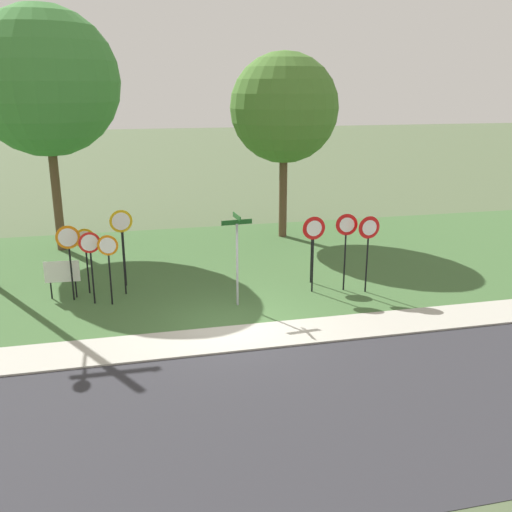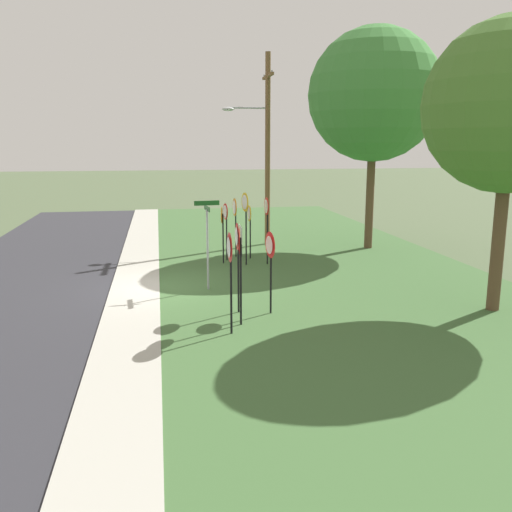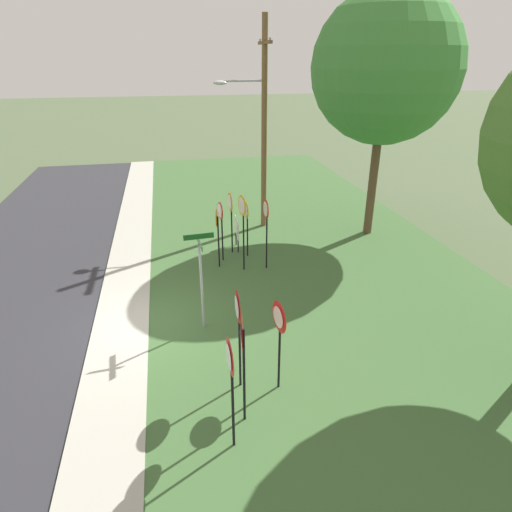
{
  "view_description": "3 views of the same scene",
  "coord_description": "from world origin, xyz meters",
  "px_view_note": "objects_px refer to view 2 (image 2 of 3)",
  "views": [
    {
      "loc": [
        -2.77,
        -14.68,
        6.64
      ],
      "look_at": [
        1.25,
        2.47,
        1.33
      ],
      "focal_mm": 39.67,
      "sensor_mm": 36.0,
      "label": 1
    },
    {
      "loc": [
        17.94,
        0.07,
        4.78
      ],
      "look_at": [
        0.73,
        3.13,
        1.15
      ],
      "focal_mm": 38.54,
      "sensor_mm": 36.0,
      "label": 2
    },
    {
      "loc": [
        11.21,
        0.9,
        7.25
      ],
      "look_at": [
        -0.89,
        3.42,
        1.52
      ],
      "focal_mm": 30.53,
      "sensor_mm": 36.0,
      "label": 3
    }
  ],
  "objects_px": {
    "stop_sign_far_left": "(226,220)",
    "yield_sign_near_left": "(237,246)",
    "stop_sign_near_left": "(267,216)",
    "yield_sign_far_right": "(270,253)",
    "utility_pole": "(265,143)",
    "stop_sign_far_right": "(245,213)",
    "stop_sign_center_tall": "(235,214)",
    "yield_sign_far_left": "(230,258)",
    "oak_tree_left": "(374,95)",
    "stop_sign_far_center": "(250,221)",
    "yield_sign_near_right": "(239,252)",
    "street_name_post": "(207,237)",
    "stop_sign_near_right": "(222,223)",
    "oak_tree_right": "(511,107)",
    "notice_board": "(241,236)"
  },
  "relations": [
    {
      "from": "stop_sign_far_right",
      "to": "utility_pole",
      "type": "xyz_separation_m",
      "value": [
        -4.35,
        1.6,
        2.62
      ]
    },
    {
      "from": "yield_sign_far_right",
      "to": "notice_board",
      "type": "height_order",
      "value": "yield_sign_far_right"
    },
    {
      "from": "yield_sign_near_right",
      "to": "street_name_post",
      "type": "bearing_deg",
      "value": -161.54
    },
    {
      "from": "yield_sign_near_left",
      "to": "yield_sign_near_right",
      "type": "bearing_deg",
      "value": -5.34
    },
    {
      "from": "yield_sign_far_right",
      "to": "utility_pole",
      "type": "distance_m",
      "value": 11.23
    },
    {
      "from": "stop_sign_near_left",
      "to": "stop_sign_center_tall",
      "type": "xyz_separation_m",
      "value": [
        -1.66,
        -1.02,
        -0.11
      ]
    },
    {
      "from": "stop_sign_far_center",
      "to": "yield_sign_near_right",
      "type": "relative_size",
      "value": 0.84
    },
    {
      "from": "oak_tree_right",
      "to": "stop_sign_far_right",
      "type": "bearing_deg",
      "value": -139.3
    },
    {
      "from": "yield_sign_near_left",
      "to": "stop_sign_near_left",
      "type": "bearing_deg",
      "value": 161.01
    },
    {
      "from": "stop_sign_near_left",
      "to": "street_name_post",
      "type": "distance_m",
      "value": 4.29
    },
    {
      "from": "stop_sign_far_left",
      "to": "stop_sign_far_center",
      "type": "distance_m",
      "value": 1.03
    },
    {
      "from": "street_name_post",
      "to": "utility_pole",
      "type": "distance_m",
      "value": 8.96
    },
    {
      "from": "yield_sign_far_left",
      "to": "utility_pole",
      "type": "distance_m",
      "value": 12.86
    },
    {
      "from": "stop_sign_near_left",
      "to": "notice_board",
      "type": "xyz_separation_m",
      "value": [
        -1.97,
        -0.74,
        -1.08
      ]
    },
    {
      "from": "street_name_post",
      "to": "oak_tree_right",
      "type": "xyz_separation_m",
      "value": [
        3.69,
        7.89,
        3.94
      ]
    },
    {
      "from": "yield_sign_far_left",
      "to": "oak_tree_left",
      "type": "relative_size",
      "value": 0.27
    },
    {
      "from": "stop_sign_far_left",
      "to": "yield_sign_near_left",
      "type": "distance_m",
      "value": 7.07
    },
    {
      "from": "yield_sign_far_right",
      "to": "street_name_post",
      "type": "xyz_separation_m",
      "value": [
        -2.91,
        -1.47,
        0.0
      ]
    },
    {
      "from": "street_name_post",
      "to": "yield_sign_near_right",
      "type": "bearing_deg",
      "value": 2.6
    },
    {
      "from": "stop_sign_near_right",
      "to": "stop_sign_far_right",
      "type": "xyz_separation_m",
      "value": [
        0.43,
        0.86,
        0.45
      ]
    },
    {
      "from": "stop_sign_far_center",
      "to": "stop_sign_far_right",
      "type": "relative_size",
      "value": 0.78
    },
    {
      "from": "stop_sign_far_right",
      "to": "utility_pole",
      "type": "relative_size",
      "value": 0.33
    },
    {
      "from": "stop_sign_far_center",
      "to": "yield_sign_far_left",
      "type": "distance_m",
      "value": 9.19
    },
    {
      "from": "street_name_post",
      "to": "yield_sign_near_left",
      "type": "bearing_deg",
      "value": 7.55
    },
    {
      "from": "stop_sign_near_left",
      "to": "yield_sign_far_left",
      "type": "height_order",
      "value": "stop_sign_near_left"
    },
    {
      "from": "yield_sign_near_left",
      "to": "oak_tree_left",
      "type": "xyz_separation_m",
      "value": [
        -8.62,
        7.28,
        4.81
      ]
    },
    {
      "from": "street_name_post",
      "to": "stop_sign_far_left",
      "type": "bearing_deg",
      "value": 160.58
    },
    {
      "from": "stop_sign_near_left",
      "to": "stop_sign_far_center",
      "type": "bearing_deg",
      "value": -159.79
    },
    {
      "from": "yield_sign_far_left",
      "to": "yield_sign_far_right",
      "type": "bearing_deg",
      "value": 135.68
    },
    {
      "from": "stop_sign_far_center",
      "to": "notice_board",
      "type": "relative_size",
      "value": 1.77
    },
    {
      "from": "stop_sign_near_right",
      "to": "stop_sign_far_left",
      "type": "distance_m",
      "value": 0.58
    },
    {
      "from": "yield_sign_far_right",
      "to": "utility_pole",
      "type": "height_order",
      "value": "utility_pole"
    },
    {
      "from": "stop_sign_center_tall",
      "to": "street_name_post",
      "type": "distance_m",
      "value": 5.29
    },
    {
      "from": "stop_sign_far_right",
      "to": "oak_tree_left",
      "type": "xyz_separation_m",
      "value": [
        -2.55,
        6.09,
        4.67
      ]
    },
    {
      "from": "stop_sign_center_tall",
      "to": "oak_tree_right",
      "type": "xyz_separation_m",
      "value": [
        8.73,
        6.29,
        3.88
      ]
    },
    {
      "from": "stop_sign_far_right",
      "to": "oak_tree_left",
      "type": "relative_size",
      "value": 0.3
    },
    {
      "from": "stop_sign_far_right",
      "to": "oak_tree_left",
      "type": "height_order",
      "value": "oak_tree_left"
    },
    {
      "from": "yield_sign_far_left",
      "to": "oak_tree_right",
      "type": "distance_m",
      "value": 8.62
    },
    {
      "from": "yield_sign_near_left",
      "to": "oak_tree_left",
      "type": "distance_m",
      "value": 12.27
    },
    {
      "from": "stop_sign_far_right",
      "to": "stop_sign_near_left",
      "type": "bearing_deg",
      "value": 78.38
    },
    {
      "from": "stop_sign_near_left",
      "to": "stop_sign_far_left",
      "type": "relative_size",
      "value": 1.13
    },
    {
      "from": "stop_sign_near_left",
      "to": "stop_sign_near_right",
      "type": "bearing_deg",
      "value": -106.87
    },
    {
      "from": "stop_sign_near_left",
      "to": "stop_sign_far_center",
      "type": "relative_size",
      "value": 1.2
    },
    {
      "from": "stop_sign_near_right",
      "to": "street_name_post",
      "type": "distance_m",
      "value": 3.95
    },
    {
      "from": "stop_sign_far_right",
      "to": "oak_tree_right",
      "type": "height_order",
      "value": "oak_tree_right"
    },
    {
      "from": "stop_sign_far_right",
      "to": "yield_sign_near_left",
      "type": "bearing_deg",
      "value": -21.36
    },
    {
      "from": "stop_sign_far_center",
      "to": "yield_sign_far_right",
      "type": "xyz_separation_m",
      "value": [
        7.49,
        -0.67,
        0.15
      ]
    },
    {
      "from": "stop_sign_near_right",
      "to": "oak_tree_right",
      "type": "relative_size",
      "value": 0.28
    },
    {
      "from": "oak_tree_left",
      "to": "utility_pole",
      "type": "bearing_deg",
      "value": -111.88
    },
    {
      "from": "stop_sign_center_tall",
      "to": "yield_sign_far_left",
      "type": "distance_m",
      "value": 9.54
    }
  ]
}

